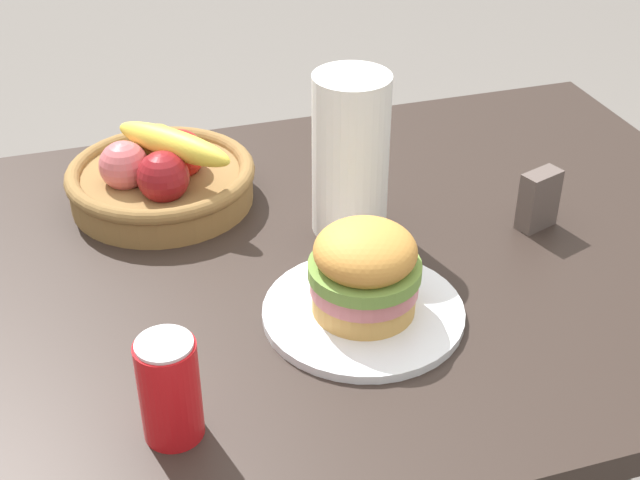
# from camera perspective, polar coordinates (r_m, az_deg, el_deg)

# --- Properties ---
(dining_table) EXTENTS (1.40, 0.90, 0.75)m
(dining_table) POSITION_cam_1_polar(r_m,az_deg,el_deg) (1.29, -1.33, -5.13)
(dining_table) COLOR #2D231E
(dining_table) RESTS_ON ground_plane
(plate) EXTENTS (0.26, 0.26, 0.01)m
(plate) POSITION_cam_1_polar(r_m,az_deg,el_deg) (1.13, 2.82, -4.70)
(plate) COLOR white
(plate) RESTS_ON dining_table
(sandwich) EXTENTS (0.14, 0.14, 0.12)m
(sandwich) POSITION_cam_1_polar(r_m,az_deg,el_deg) (1.09, 2.92, -1.95)
(sandwich) COLOR tan
(sandwich) RESTS_ON plate
(soda_can) EXTENTS (0.07, 0.07, 0.13)m
(soda_can) POSITION_cam_1_polar(r_m,az_deg,el_deg) (0.95, -9.74, -9.51)
(soda_can) COLOR red
(soda_can) RESTS_ON dining_table
(fruit_basket) EXTENTS (0.29, 0.29, 0.14)m
(fruit_basket) POSITION_cam_1_polar(r_m,az_deg,el_deg) (1.37, -10.27, 4.13)
(fruit_basket) COLOR olive
(fruit_basket) RESTS_ON dining_table
(paper_towel_roll) EXTENTS (0.11, 0.11, 0.24)m
(paper_towel_roll) POSITION_cam_1_polar(r_m,az_deg,el_deg) (1.25, 1.99, 5.54)
(paper_towel_roll) COLOR white
(paper_towel_roll) RESTS_ON dining_table
(napkin_holder) EXTENTS (0.07, 0.05, 0.09)m
(napkin_holder) POSITION_cam_1_polar(r_m,az_deg,el_deg) (1.33, 14.01, 2.55)
(napkin_holder) COLOR #594C47
(napkin_holder) RESTS_ON dining_table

